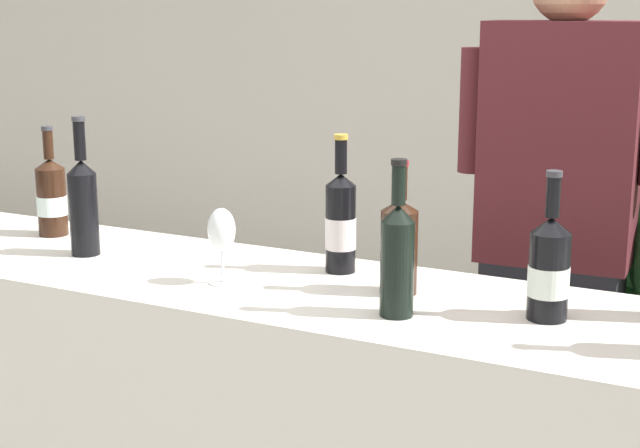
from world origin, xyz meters
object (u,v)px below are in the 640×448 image
Objects in this scene: wine_bottle_7 at (399,243)px; wine_bottle_0 at (83,203)px; wine_bottle_4 at (397,256)px; person_server at (553,278)px; wine_glass at (222,233)px; wine_bottle_3 at (52,197)px; wine_bottle_2 at (341,222)px; wine_bottle_8 at (549,268)px.

wine_bottle_0 is at bearing -176.23° from wine_bottle_7.
wine_bottle_4 is 0.77m from person_server.
wine_bottle_4 is at bearing -102.54° from person_server.
wine_glass is at bearing -163.26° from wine_bottle_7.
wine_bottle_3 is 1.72× the size of wine_glass.
person_server reaches higher than wine_bottle_7.
wine_bottle_4 is at bearing -44.95° from wine_bottle_2.
wine_bottle_8 is at bearing -4.07° from wine_bottle_3.
wine_bottle_2 is 1.08× the size of wine_bottle_8.
wine_glass is (-0.45, 0.03, -0.01)m from wine_bottle_4.
wine_bottle_7 is at bearing 110.86° from wine_bottle_4.
wine_glass is (-0.39, -0.12, 0.01)m from wine_bottle_7.
wine_glass is at bearing -15.37° from wine_bottle_3.
wine_bottle_8 is at bearing 22.78° from wine_bottle_4.
wine_glass is at bearing -173.15° from wine_bottle_8.
person_server reaches higher than wine_bottle_4.
wine_bottle_2 is at bearing 166.38° from wine_bottle_8.
wine_bottle_4 is (1.13, -0.22, 0.02)m from wine_bottle_3.
wine_bottle_2 reaches higher than wine_bottle_3.
wine_bottle_7 is at bearing -3.78° from wine_bottle_3.
wine_bottle_0 is 1.19m from wine_bottle_8.
wine_glass is (0.68, -0.19, 0.01)m from wine_bottle_3.
person_server is (0.22, 0.58, -0.20)m from wine_bottle_7.
wine_glass is (-0.20, -0.22, -0.00)m from wine_bottle_2.
wine_bottle_4 is at bearing -10.98° from wine_bottle_3.
wine_bottle_8 reaches higher than wine_glass.
person_server is at bearing 77.46° from wine_bottle_4.
wine_glass is at bearing -131.25° from person_server.
wine_bottle_4 is 1.84× the size of wine_glass.
wine_bottle_2 is 0.88m from wine_bottle_3.
wine_bottle_0 is 1.17× the size of wine_bottle_3.
wine_bottle_3 is at bearing -178.17° from wine_bottle_2.
person_server is at bearing 48.75° from wine_glass.
wine_bottle_2 is 0.20× the size of person_server.
wine_bottle_0 is at bearing -178.73° from wine_bottle_8.
wine_bottle_4 is (0.25, -0.25, 0.01)m from wine_bottle_2.
wine_bottle_2 reaches higher than wine_bottle_8.
wine_bottle_4 is at bearing -157.22° from wine_bottle_8.
wine_bottle_2 is 0.35m from wine_bottle_4.
wine_bottle_7 is 0.34m from wine_bottle_8.
wine_bottle_8 is at bearing -13.62° from wine_bottle_2.
wine_bottle_0 is 1.19× the size of wine_bottle_7.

